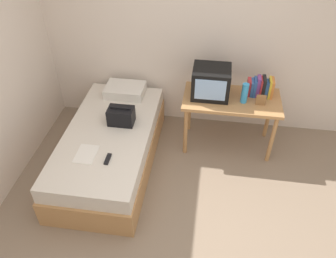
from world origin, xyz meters
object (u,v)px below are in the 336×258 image
object	(u,v)px
book_row	(261,87)
magazine	(86,154)
bed	(110,148)
tv	(211,82)
desk	(231,104)
pillow	(125,90)
water_bottle	(245,93)
remote_dark	(108,159)
picture_frame	(261,100)
handbag	(121,116)

from	to	relation	value
book_row	magazine	bearing A→B (deg)	-149.05
book_row	magazine	size ratio (longest dim) A/B	1.04
bed	tv	size ratio (longest dim) A/B	4.55
desk	pillow	bearing A→B (deg)	171.81
water_bottle	remote_dark	distance (m)	1.72
remote_dark	bed	bearing A→B (deg)	106.14
picture_frame	remote_dark	world-z (taller)	picture_frame
picture_frame	handbag	xyz separation A→B (m)	(-1.59, -0.31, -0.17)
picture_frame	desk	bearing A→B (deg)	165.16
magazine	pillow	bearing A→B (deg)	83.38
tv	desk	bearing A→B (deg)	-7.28
tv	book_row	distance (m)	0.60
desk	water_bottle	xyz separation A→B (m)	(0.13, -0.06, 0.21)
desk	tv	world-z (taller)	tv
tv	pillow	bearing A→B (deg)	171.59
picture_frame	pillow	distance (m)	1.73
bed	water_bottle	world-z (taller)	water_bottle
bed	book_row	bearing A→B (deg)	21.83
tv	magazine	size ratio (longest dim) A/B	1.52
handbag	magazine	xyz separation A→B (m)	(-0.24, -0.58, -0.10)
picture_frame	bed	bearing A→B (deg)	-164.22
bed	remote_dark	distance (m)	0.55
picture_frame	remote_dark	size ratio (longest dim) A/B	0.83
bed	book_row	distance (m)	1.94
handbag	water_bottle	bearing A→B (deg)	13.75
water_bottle	book_row	distance (m)	0.26
water_bottle	remote_dark	size ratio (longest dim) A/B	1.57
tv	book_row	bearing A→B (deg)	8.06
magazine	tv	bearing A→B (deg)	39.24
picture_frame	remote_dark	bearing A→B (deg)	-149.19
book_row	remote_dark	world-z (taller)	book_row
bed	tv	world-z (taller)	tv
pillow	magazine	distance (m)	1.19
bed	book_row	world-z (taller)	book_row
water_bottle	magazine	bearing A→B (deg)	-150.60
picture_frame	magazine	xyz separation A→B (m)	(-1.83, -0.90, -0.27)
water_bottle	magazine	distance (m)	1.91
magazine	handbag	bearing A→B (deg)	67.58
book_row	pillow	bearing A→B (deg)	177.30
pillow	handbag	size ratio (longest dim) A/B	1.68
bed	pillow	bearing A→B (deg)	88.59
water_bottle	handbag	world-z (taller)	water_bottle
book_row	remote_dark	bearing A→B (deg)	-144.10
water_bottle	book_row	size ratio (longest dim) A/B	0.81
water_bottle	magazine	world-z (taller)	water_bottle
book_row	desk	bearing A→B (deg)	-160.02
remote_dark	magazine	bearing A→B (deg)	169.58
tv	pillow	distance (m)	1.16
pillow	handbag	distance (m)	0.61
magazine	book_row	bearing A→B (deg)	30.95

